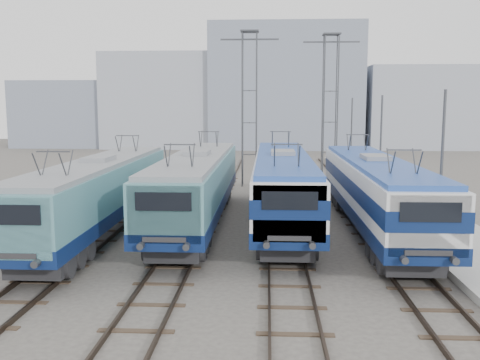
% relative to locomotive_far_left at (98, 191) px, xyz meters
% --- Properties ---
extents(ground, '(160.00, 160.00, 0.00)m').
position_rel_locomotive_far_left_xyz_m(ground, '(6.75, -4.95, -2.26)').
color(ground, '#514C47').
extents(platform, '(4.00, 70.00, 0.30)m').
position_rel_locomotive_far_left_xyz_m(platform, '(16.95, 3.05, -2.11)').
color(platform, '#9E9E99').
rests_on(platform, ground).
extents(locomotive_far_left, '(2.87, 18.12, 3.41)m').
position_rel_locomotive_far_left_xyz_m(locomotive_far_left, '(0.00, 0.00, 0.00)').
color(locomotive_far_left, '#0C1D4B').
rests_on(locomotive_far_left, ground).
extents(locomotive_center_left, '(2.94, 18.59, 3.50)m').
position_rel_locomotive_far_left_xyz_m(locomotive_center_left, '(4.50, 2.44, 0.05)').
color(locomotive_center_left, '#0C1D4B').
rests_on(locomotive_center_left, ground).
extents(locomotive_center_right, '(2.94, 18.59, 3.50)m').
position_rel_locomotive_far_left_xyz_m(locomotive_center_right, '(9.00, 2.90, 0.11)').
color(locomotive_center_right, '#0C1D4B').
rests_on(locomotive_center_right, ground).
extents(locomotive_far_right, '(2.89, 18.27, 3.44)m').
position_rel_locomotive_far_left_xyz_m(locomotive_far_right, '(13.50, 1.13, 0.07)').
color(locomotive_far_right, '#0C1D4B').
rests_on(locomotive_far_right, ground).
extents(catenary_tower_west, '(4.50, 1.20, 12.00)m').
position_rel_locomotive_far_left_xyz_m(catenary_tower_west, '(6.75, 17.05, 4.39)').
color(catenary_tower_west, '#3F4247').
rests_on(catenary_tower_west, ground).
extents(catenary_tower_east, '(4.50, 1.20, 12.00)m').
position_rel_locomotive_far_left_xyz_m(catenary_tower_east, '(13.25, 19.05, 4.39)').
color(catenary_tower_east, '#3F4247').
rests_on(catenary_tower_east, ground).
extents(mast_front, '(0.12, 0.12, 7.00)m').
position_rel_locomotive_far_left_xyz_m(mast_front, '(15.35, -2.95, 1.24)').
color(mast_front, '#3F4247').
rests_on(mast_front, ground).
extents(mast_mid, '(0.12, 0.12, 7.00)m').
position_rel_locomotive_far_left_xyz_m(mast_mid, '(15.35, 9.05, 1.24)').
color(mast_mid, '#3F4247').
rests_on(mast_mid, ground).
extents(mast_rear, '(0.12, 0.12, 7.00)m').
position_rel_locomotive_far_left_xyz_m(mast_rear, '(15.35, 21.05, 1.24)').
color(mast_rear, '#3F4247').
rests_on(mast_rear, ground).
extents(building_west, '(18.00, 12.00, 14.00)m').
position_rel_locomotive_far_left_xyz_m(building_west, '(-7.25, 57.05, 4.74)').
color(building_west, '#9AA0AD').
rests_on(building_west, ground).
extents(building_center, '(22.00, 14.00, 18.00)m').
position_rel_locomotive_far_left_xyz_m(building_center, '(10.75, 57.05, 6.74)').
color(building_center, gray).
rests_on(building_center, ground).
extents(building_east, '(16.00, 12.00, 12.00)m').
position_rel_locomotive_far_left_xyz_m(building_east, '(30.75, 57.05, 3.74)').
color(building_east, '#9AA0AD').
rests_on(building_east, ground).
extents(building_far_west, '(14.00, 10.00, 10.00)m').
position_rel_locomotive_far_left_xyz_m(building_far_west, '(-23.25, 57.05, 2.74)').
color(building_far_west, gray).
rests_on(building_far_west, ground).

